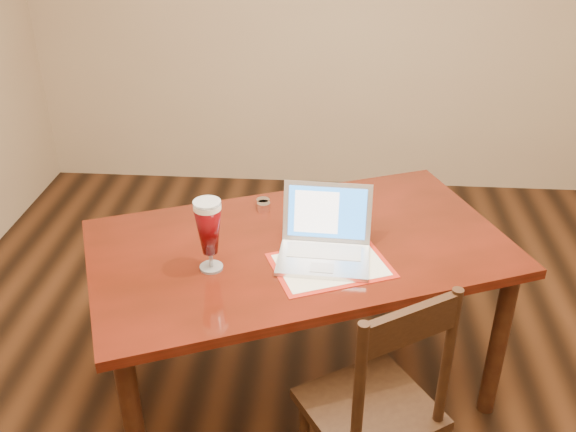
{
  "coord_description": "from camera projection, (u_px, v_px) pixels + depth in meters",
  "views": [
    {
      "loc": [
        -0.07,
        -1.98,
        2.22
      ],
      "look_at": [
        -0.25,
        0.31,
        0.92
      ],
      "focal_mm": 40.0,
      "sensor_mm": 36.0,
      "label": 1
    }
  ],
  "objects": [
    {
      "name": "dining_chair",
      "position": [
        376.0,
        409.0,
        2.3
      ],
      "size": [
        0.59,
        0.59,
        1.03
      ],
      "rotation": [
        0.0,
        0.0,
        0.57
      ],
      "color": "black",
      "rests_on": "ground"
    },
    {
      "name": "dining_table",
      "position": [
        298.0,
        262.0,
        2.71
      ],
      "size": [
        1.95,
        1.54,
        1.1
      ],
      "rotation": [
        0.0,
        0.0,
        0.39
      ],
      "color": "#53140B",
      "rests_on": "ground"
    },
    {
      "name": "room_shell",
      "position": [
        362.0,
        27.0,
        1.94
      ],
      "size": [
        4.51,
        5.01,
        2.71
      ],
      "color": "tan",
      "rests_on": "ground"
    }
  ]
}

